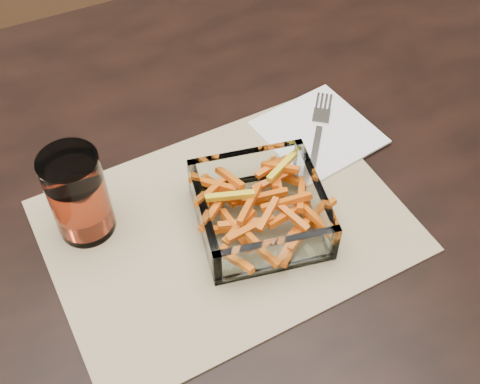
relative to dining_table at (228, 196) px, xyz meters
name	(u,v)px	position (x,y,z in m)	size (l,w,h in m)	color
dining_table	(228,196)	(0.00, 0.00, 0.00)	(1.60, 0.90, 0.75)	black
placemat	(226,225)	(-0.05, -0.11, 0.09)	(0.45, 0.33, 0.00)	#9D8B67
glass_bowl	(260,211)	(-0.01, -0.13, 0.12)	(0.18, 0.18, 0.06)	white
tumbler	(79,197)	(-0.21, -0.03, 0.15)	(0.07, 0.07, 0.13)	white
napkin	(318,132)	(0.14, -0.02, 0.09)	(0.15, 0.15, 0.00)	white
fork	(318,132)	(0.14, -0.02, 0.10)	(0.12, 0.16, 0.00)	silver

